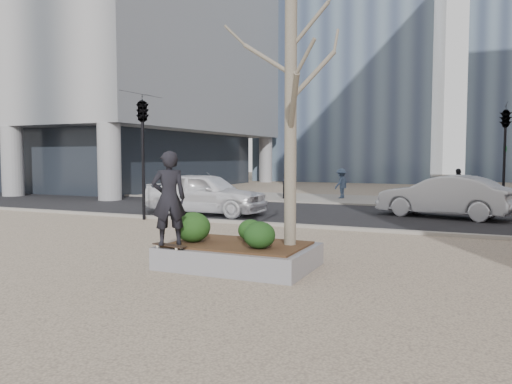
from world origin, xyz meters
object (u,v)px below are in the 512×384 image
at_px(skateboarder, 169,198).
at_px(skateboard, 169,247).
at_px(police_car, 206,193).
at_px(planter, 239,256).

bearing_deg(skateboarder, skateboard, 34.95).
xyz_separation_m(skateboarder, police_car, (-4.09, 8.68, -0.61)).
xyz_separation_m(planter, skateboard, (-1.10, -0.88, 0.26)).
bearing_deg(police_car, skateboard, -154.71).
height_order(planter, skateboard, skateboard).
distance_m(planter, skateboard, 1.43).
bearing_deg(skateboarder, planter, 177.65).
distance_m(skateboard, police_car, 9.60).
bearing_deg(planter, skateboard, -141.34).
distance_m(planter, police_car, 9.39).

